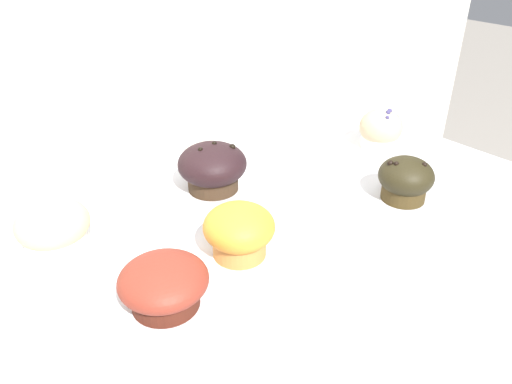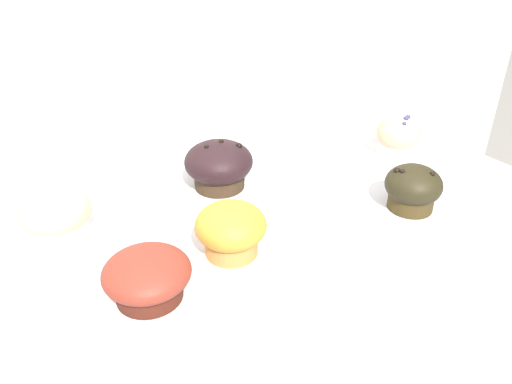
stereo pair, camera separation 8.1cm
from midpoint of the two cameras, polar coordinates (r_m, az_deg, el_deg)
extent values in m
cube|color=beige|center=(1.29, -12.03, 9.85)|extent=(3.20, 0.10, 1.80)
cylinder|color=#481C12|center=(0.67, -8.78, -10.53)|extent=(0.09, 0.09, 0.04)
ellipsoid|color=maroon|center=(0.66, -8.92, -9.19)|extent=(0.12, 0.12, 0.05)
cylinder|color=#352517|center=(0.91, -1.68, 2.00)|extent=(0.09, 0.09, 0.05)
ellipsoid|color=black|center=(0.90, -1.71, 3.43)|extent=(0.12, 0.12, 0.07)
sphere|color=black|center=(0.89, -1.37, 5.71)|extent=(0.01, 0.01, 0.01)
sphere|color=black|center=(0.89, 0.68, 5.21)|extent=(0.01, 0.01, 0.01)
sphere|color=black|center=(0.87, -3.03, 5.11)|extent=(0.01, 0.01, 0.01)
cylinder|color=#3C2E15|center=(0.90, 19.85, -0.53)|extent=(0.08, 0.08, 0.05)
ellipsoid|color=black|center=(0.89, 20.10, 0.74)|extent=(0.10, 0.10, 0.06)
sphere|color=black|center=(0.87, 18.41, 2.26)|extent=(0.01, 0.01, 0.01)
sphere|color=black|center=(0.86, 19.03, 2.16)|extent=(0.01, 0.01, 0.01)
sphere|color=black|center=(0.87, 22.05, 1.84)|extent=(0.01, 0.01, 0.01)
cylinder|color=white|center=(0.82, -19.12, -3.40)|extent=(0.09, 0.09, 0.04)
ellipsoid|color=#DABB81|center=(0.81, -19.39, -2.08)|extent=(0.11, 0.11, 0.06)
cylinder|color=#C37B3A|center=(0.74, 0.31, -5.49)|extent=(0.08, 0.08, 0.05)
ellipsoid|color=orange|center=(0.72, 0.31, -3.92)|extent=(0.11, 0.11, 0.06)
cylinder|color=silver|center=(1.08, 17.91, 5.25)|extent=(0.08, 0.08, 0.05)
ellipsoid|color=tan|center=(1.07, 18.11, 6.37)|extent=(0.09, 0.09, 0.08)
sphere|color=navy|center=(1.05, 18.91, 7.86)|extent=(0.01, 0.01, 0.01)
sphere|color=navy|center=(1.04, 18.78, 7.34)|extent=(0.01, 0.01, 0.01)
sphere|color=navy|center=(1.06, 19.12, 8.03)|extent=(0.01, 0.01, 0.01)
camera|label=1|loc=(0.04, -87.14, 1.68)|focal=35.00mm
camera|label=2|loc=(0.04, 92.86, -1.68)|focal=35.00mm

